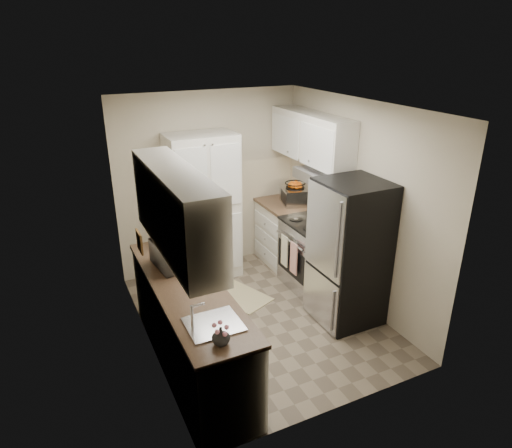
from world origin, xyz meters
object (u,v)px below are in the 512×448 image
wine_bottle (158,236)px  toaster_oven (294,196)px  refrigerator (349,253)px  pantry_cabinet (204,208)px  electric_range (313,253)px  microwave (172,255)px

wine_bottle → toaster_oven: wine_bottle is taller
refrigerator → wine_bottle: 2.17m
wine_bottle → refrigerator: bearing=-24.6°
pantry_cabinet → electric_range: size_ratio=1.77×
electric_range → toaster_oven: toaster_oven is taller
toaster_oven → pantry_cabinet: bearing=-173.9°
refrigerator → pantry_cabinet: bearing=123.5°
electric_range → wine_bottle: wine_bottle is taller
pantry_cabinet → wine_bottle: size_ratio=6.29×
microwave → wine_bottle: bearing=-4.1°
toaster_oven → electric_range: bearing=-84.5°
pantry_cabinet → electric_range: (1.17, -0.93, -0.52)m
refrigerator → electric_range: bearing=87.5°
pantry_cabinet → wine_bottle: 1.17m
refrigerator → wine_bottle: bearing=155.4°
pantry_cabinet → wine_bottle: bearing=-134.9°
refrigerator → microwave: bearing=167.4°
pantry_cabinet → wine_bottle: (-0.82, -0.83, 0.08)m
pantry_cabinet → microwave: 1.52m
electric_range → microwave: size_ratio=2.39×
pantry_cabinet → refrigerator: pantry_cabinet is taller
electric_range → refrigerator: (-0.03, -0.80, 0.37)m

